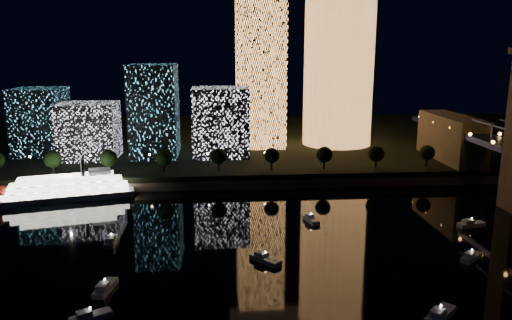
% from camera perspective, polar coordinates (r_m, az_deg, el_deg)
% --- Properties ---
extents(ground, '(520.00, 520.00, 0.00)m').
position_cam_1_polar(ground, '(110.12, 12.42, -14.59)').
color(ground, black).
rests_on(ground, ground).
extents(far_bank, '(420.00, 160.00, 5.00)m').
position_cam_1_polar(far_bank, '(259.46, 2.25, 2.20)').
color(far_bank, black).
rests_on(far_bank, ground).
extents(seawall, '(420.00, 6.00, 3.00)m').
position_cam_1_polar(seawall, '(184.38, 5.10, -2.55)').
color(seawall, '#6B5E4C').
rests_on(seawall, ground).
extents(tower_cylindrical, '(34.00, 34.00, 84.00)m').
position_cam_1_polar(tower_cylindrical, '(237.52, 9.48, 11.90)').
color(tower_cylindrical, '#FFA251').
rests_on(tower_cylindrical, far_bank).
extents(tower_rectangular, '(21.77, 21.77, 69.28)m').
position_cam_1_polar(tower_rectangular, '(230.18, 0.49, 10.18)').
color(tower_rectangular, '#FFA251').
rests_on(tower_rectangular, far_bank).
extents(midrise_blocks, '(98.63, 32.57, 38.25)m').
position_cam_1_polar(midrise_blocks, '(217.13, -14.06, 4.51)').
color(midrise_blocks, white).
rests_on(midrise_blocks, far_bank).
extents(riverboat, '(46.97, 19.99, 13.90)m').
position_cam_1_polar(riverboat, '(179.37, -21.40, -3.15)').
color(riverboat, silver).
rests_on(riverboat, ground).
extents(motorboats, '(105.41, 64.02, 2.78)m').
position_cam_1_polar(motorboats, '(115.60, 5.22, -12.50)').
color(motorboats, silver).
rests_on(motorboats, ground).
extents(esplanade_trees, '(166.14, 6.42, 8.71)m').
position_cam_1_polar(esplanade_trees, '(185.55, -5.58, 0.39)').
color(esplanade_trees, black).
rests_on(esplanade_trees, far_bank).
extents(street_lamps, '(132.70, 0.70, 5.65)m').
position_cam_1_polar(street_lamps, '(191.72, -5.52, 0.36)').
color(street_lamps, black).
rests_on(street_lamps, far_bank).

